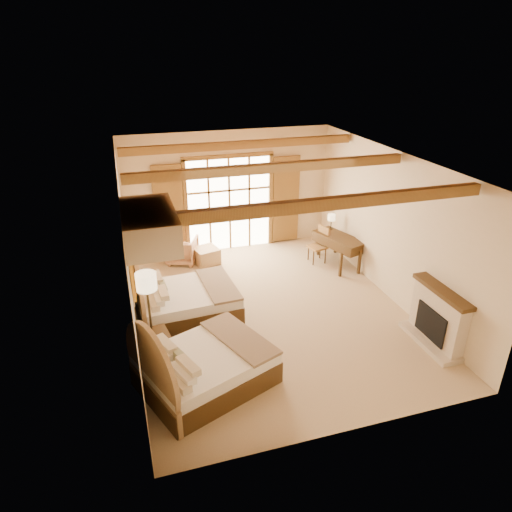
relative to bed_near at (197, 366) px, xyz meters
name	(u,v)px	position (x,y,z in m)	size (l,w,h in m)	color
floor	(269,310)	(1.87, 1.88, -0.40)	(7.00, 7.00, 0.00)	tan
wall_back	(229,192)	(1.87, 5.38, 1.20)	(5.50, 5.50, 0.00)	beige
wall_left	(128,259)	(-0.88, 1.88, 1.20)	(7.00, 7.00, 0.00)	beige
wall_right	(392,227)	(4.62, 1.88, 1.20)	(7.00, 7.00, 0.00)	beige
ceiling	(272,161)	(1.87, 1.88, 2.80)	(7.00, 7.00, 0.00)	#B76F3F
ceiling_beams	(272,168)	(1.87, 1.88, 2.68)	(5.39, 4.60, 0.18)	olive
french_doors	(229,205)	(1.87, 5.32, 0.85)	(3.95, 0.08, 2.60)	white
fireplace	(437,320)	(4.47, -0.12, 0.11)	(0.46, 1.40, 1.16)	beige
painting	(132,269)	(-0.83, 1.13, 1.35)	(0.06, 0.95, 0.75)	gold
canopy_valance	(149,226)	(-0.53, -0.12, 2.55)	(0.70, 1.40, 0.45)	beige
bed_near	(197,366)	(0.00, 0.00, 0.00)	(2.55, 2.17, 1.33)	#412A13
bed_far	(180,300)	(0.03, 2.18, 0.00)	(2.09, 1.63, 1.32)	#412A13
nightstand	(155,348)	(-0.60, 0.83, -0.10)	(0.50, 0.50, 0.60)	#412A13
floor_lamp	(147,287)	(-0.63, 0.99, 1.04)	(0.36, 0.36, 1.70)	#312715
armchair	(182,250)	(0.47, 4.80, -0.06)	(0.72, 0.74, 0.68)	#B47A53
ottoman	(206,256)	(1.04, 4.54, -0.19)	(0.57, 0.57, 0.42)	tan
desk	(338,249)	(4.27, 3.53, 0.00)	(1.02, 1.53, 0.76)	#412A13
desk_chair	(318,251)	(3.82, 3.81, -0.11)	(0.51, 0.50, 0.94)	#995E3B
desk_lamp	(332,218)	(4.28, 4.08, 0.66)	(0.20, 0.20, 0.40)	#312715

